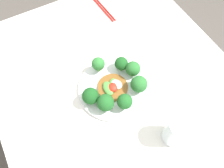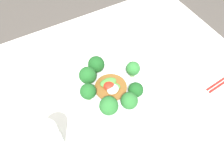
{
  "view_description": "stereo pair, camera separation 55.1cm",
  "coord_description": "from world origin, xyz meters",
  "px_view_note": "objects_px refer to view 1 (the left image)",
  "views": [
    {
      "loc": [
        -0.31,
        0.21,
        1.49
      ],
      "look_at": [
        0.0,
        0.03,
        0.81
      ],
      "focal_mm": 35.0,
      "sensor_mm": 36.0,
      "label": 1
    },
    {
      "loc": [
        -0.19,
        -0.33,
        1.42
      ],
      "look_at": [
        0.0,
        0.03,
        0.81
      ],
      "focal_mm": 35.0,
      "sensor_mm": 36.0,
      "label": 2
    }
  ],
  "objects_px": {
    "broccoli_south": "(133,69)",
    "broccoli_west": "(125,102)",
    "plate": "(112,88)",
    "broccoli_southwest": "(139,84)",
    "broccoli_southeast": "(121,64)",
    "stirfry_center": "(112,86)",
    "broccoli_north": "(91,96)",
    "broccoli_east": "(98,64)",
    "drinking_glass": "(177,131)",
    "broccoli_northwest": "(105,103)",
    "chopsticks": "(102,7)"
  },
  "relations": [
    {
      "from": "broccoli_southwest",
      "to": "broccoli_north",
      "type": "bearing_deg",
      "value": 76.28
    },
    {
      "from": "broccoli_southeast",
      "to": "broccoli_west",
      "type": "height_order",
      "value": "broccoli_west"
    },
    {
      "from": "stirfry_center",
      "to": "chopsticks",
      "type": "bearing_deg",
      "value": -22.14
    },
    {
      "from": "drinking_glass",
      "to": "broccoli_northwest",
      "type": "bearing_deg",
      "value": 37.82
    },
    {
      "from": "plate",
      "to": "stirfry_center",
      "type": "bearing_deg",
      "value": 167.04
    },
    {
      "from": "broccoli_east",
      "to": "chopsticks",
      "type": "height_order",
      "value": "broccoli_east"
    },
    {
      "from": "plate",
      "to": "drinking_glass",
      "type": "xyz_separation_m",
      "value": [
        -0.25,
        -0.09,
        0.05
      ]
    },
    {
      "from": "broccoli_southwest",
      "to": "stirfry_center",
      "type": "distance_m",
      "value": 0.1
    },
    {
      "from": "broccoli_southeast",
      "to": "broccoli_east",
      "type": "xyz_separation_m",
      "value": [
        0.04,
        0.08,
        0.0
      ]
    },
    {
      "from": "broccoli_southeast",
      "to": "drinking_glass",
      "type": "height_order",
      "value": "drinking_glass"
    },
    {
      "from": "broccoli_west",
      "to": "broccoli_north",
      "type": "xyz_separation_m",
      "value": [
        0.07,
        0.09,
        -0.0
      ]
    },
    {
      "from": "broccoli_southeast",
      "to": "chopsticks",
      "type": "height_order",
      "value": "broccoli_southeast"
    },
    {
      "from": "broccoli_southeast",
      "to": "stirfry_center",
      "type": "height_order",
      "value": "broccoli_southeast"
    },
    {
      "from": "stirfry_center",
      "to": "broccoli_west",
      "type": "bearing_deg",
      "value": -179.45
    },
    {
      "from": "broccoli_northwest",
      "to": "broccoli_southwest",
      "type": "relative_size",
      "value": 1.03
    },
    {
      "from": "broccoli_southwest",
      "to": "broccoli_west",
      "type": "height_order",
      "value": "broccoli_southwest"
    },
    {
      "from": "broccoli_southeast",
      "to": "chopsticks",
      "type": "distance_m",
      "value": 0.36
    },
    {
      "from": "broccoli_northwest",
      "to": "plate",
      "type": "bearing_deg",
      "value": -43.48
    },
    {
      "from": "plate",
      "to": "broccoli_north",
      "type": "xyz_separation_m",
      "value": [
        -0.01,
        0.09,
        0.04
      ]
    },
    {
      "from": "broccoli_southeast",
      "to": "broccoli_west",
      "type": "xyz_separation_m",
      "value": [
        -0.14,
        0.07,
        0.0
      ]
    },
    {
      "from": "broccoli_southwest",
      "to": "stirfry_center",
      "type": "bearing_deg",
      "value": 56.42
    },
    {
      "from": "broccoli_northwest",
      "to": "chopsticks",
      "type": "bearing_deg",
      "value": -25.66
    },
    {
      "from": "broccoli_east",
      "to": "drinking_glass",
      "type": "height_order",
      "value": "drinking_glass"
    },
    {
      "from": "plate",
      "to": "chopsticks",
      "type": "height_order",
      "value": "plate"
    },
    {
      "from": "broccoli_east",
      "to": "plate",
      "type": "bearing_deg",
      "value": -173.93
    },
    {
      "from": "broccoli_southeast",
      "to": "broccoli_south",
      "type": "bearing_deg",
      "value": -147.9
    },
    {
      "from": "broccoli_south",
      "to": "broccoli_west",
      "type": "relative_size",
      "value": 0.97
    },
    {
      "from": "broccoli_south",
      "to": "chopsticks",
      "type": "relative_size",
      "value": 0.3
    },
    {
      "from": "broccoli_northwest",
      "to": "broccoli_southwest",
      "type": "xyz_separation_m",
      "value": [
        0.01,
        -0.13,
        -0.0
      ]
    },
    {
      "from": "plate",
      "to": "broccoli_southeast",
      "type": "xyz_separation_m",
      "value": [
        0.05,
        -0.07,
        0.04
      ]
    },
    {
      "from": "broccoli_southwest",
      "to": "broccoli_west",
      "type": "relative_size",
      "value": 1.03
    },
    {
      "from": "broccoli_west",
      "to": "drinking_glass",
      "type": "bearing_deg",
      "value": -151.36
    },
    {
      "from": "broccoli_east",
      "to": "broccoli_northwest",
      "type": "bearing_deg",
      "value": 161.9
    },
    {
      "from": "broccoli_west",
      "to": "broccoli_east",
      "type": "bearing_deg",
      "value": 3.12
    },
    {
      "from": "plate",
      "to": "chopsticks",
      "type": "distance_m",
      "value": 0.42
    },
    {
      "from": "plate",
      "to": "broccoli_southwest",
      "type": "distance_m",
      "value": 0.1
    },
    {
      "from": "broccoli_northwest",
      "to": "broccoli_southeast",
      "type": "distance_m",
      "value": 0.17
    },
    {
      "from": "broccoli_east",
      "to": "stirfry_center",
      "type": "bearing_deg",
      "value": -174.46
    },
    {
      "from": "plate",
      "to": "broccoli_southeast",
      "type": "height_order",
      "value": "broccoli_southeast"
    },
    {
      "from": "broccoli_northwest",
      "to": "broccoli_southwest",
      "type": "height_order",
      "value": "broccoli_northwest"
    },
    {
      "from": "broccoli_southwest",
      "to": "chopsticks",
      "type": "height_order",
      "value": "broccoli_southwest"
    },
    {
      "from": "broccoli_southwest",
      "to": "broccoli_north",
      "type": "relative_size",
      "value": 1.05
    },
    {
      "from": "drinking_glass",
      "to": "chopsticks",
      "type": "distance_m",
      "value": 0.65
    },
    {
      "from": "broccoli_west",
      "to": "broccoli_east",
      "type": "relative_size",
      "value": 1.03
    },
    {
      "from": "plate",
      "to": "stirfry_center",
      "type": "xyz_separation_m",
      "value": [
        -0.0,
        0.0,
        0.02
      ]
    },
    {
      "from": "broccoli_north",
      "to": "broccoli_east",
      "type": "bearing_deg",
      "value": -38.69
    },
    {
      "from": "plate",
      "to": "broccoli_southwest",
      "type": "relative_size",
      "value": 3.62
    },
    {
      "from": "broccoli_southeast",
      "to": "broccoli_north",
      "type": "height_order",
      "value": "broccoli_north"
    },
    {
      "from": "broccoli_northwest",
      "to": "broccoli_west",
      "type": "relative_size",
      "value": 1.06
    },
    {
      "from": "broccoli_northwest",
      "to": "drinking_glass",
      "type": "bearing_deg",
      "value": -142.18
    }
  ]
}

